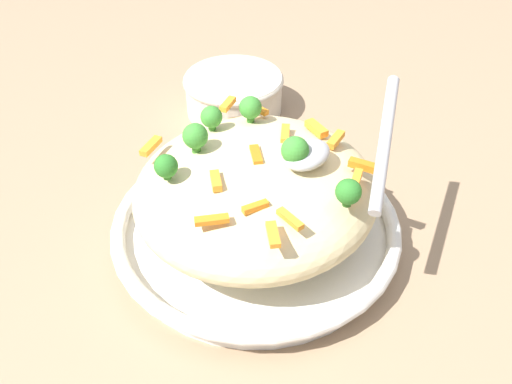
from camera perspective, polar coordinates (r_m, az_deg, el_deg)
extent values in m
plane|color=#9E7F60|center=(0.63, 0.00, -5.03)|extent=(2.40, 2.40, 0.00)
cylinder|color=white|center=(0.63, 0.00, -4.39)|extent=(0.30, 0.30, 0.02)
torus|color=white|center=(0.61, 0.00, -3.18)|extent=(0.32, 0.32, 0.02)
torus|color=black|center=(0.61, 0.00, -2.96)|extent=(0.32, 0.32, 0.00)
ellipsoid|color=beige|center=(0.58, 0.00, 0.24)|extent=(0.26, 0.26, 0.09)
cube|color=orange|center=(0.64, -0.01, 8.80)|extent=(0.01, 0.04, 0.01)
cube|color=orange|center=(0.56, 11.15, 2.74)|extent=(0.01, 0.03, 0.01)
cube|color=orange|center=(0.56, -0.16, 4.21)|extent=(0.03, 0.03, 0.01)
cube|color=orange|center=(0.47, 1.79, -4.44)|extent=(0.03, 0.03, 0.01)
cube|color=orange|center=(0.59, -10.92, 4.74)|extent=(0.03, 0.02, 0.01)
cube|color=orange|center=(0.49, -4.64, -2.91)|extent=(0.03, 0.03, 0.01)
cube|color=orange|center=(0.53, 10.31, 0.91)|extent=(0.04, 0.02, 0.01)
cube|color=orange|center=(0.59, 2.71, 6.23)|extent=(0.03, 0.02, 0.01)
cube|color=orange|center=(0.49, 3.57, -2.81)|extent=(0.01, 0.03, 0.01)
cube|color=orange|center=(0.50, -0.07, -1.56)|extent=(0.03, 0.02, 0.01)
cube|color=orange|center=(0.65, -2.97, 9.15)|extent=(0.03, 0.02, 0.01)
cube|color=orange|center=(0.52, -4.21, 1.18)|extent=(0.02, 0.03, 0.01)
cube|color=orange|center=(0.59, 8.31, 5.46)|extent=(0.03, 0.01, 0.01)
cube|color=orange|center=(0.61, 6.32, 6.63)|extent=(0.02, 0.03, 0.01)
cylinder|color=#296820|center=(0.54, -9.25, 1.72)|extent=(0.01, 0.01, 0.01)
sphere|color=#2D7A28|center=(0.54, -9.38, 2.69)|extent=(0.02, 0.02, 0.02)
cylinder|color=#377928|center=(0.57, -6.26, 4.58)|extent=(0.01, 0.01, 0.01)
sphere|color=#3D8E33|center=(0.56, -6.36, 5.84)|extent=(0.03, 0.03, 0.03)
cylinder|color=#377928|center=(0.61, -4.61, 6.84)|extent=(0.01, 0.01, 0.01)
sphere|color=#3D8E33|center=(0.60, -4.67, 7.83)|extent=(0.02, 0.02, 0.02)
cylinder|color=#296820|center=(0.51, 9.60, -0.90)|extent=(0.01, 0.01, 0.01)
sphere|color=#2D7A28|center=(0.51, 9.75, 0.16)|extent=(0.02, 0.02, 0.02)
cylinder|color=#377928|center=(0.62, -0.57, 7.74)|extent=(0.01, 0.01, 0.01)
sphere|color=#3D8E33|center=(0.61, -0.58, 8.81)|extent=(0.03, 0.03, 0.03)
cylinder|color=#377928|center=(0.54, 4.02, 3.01)|extent=(0.01, 0.01, 0.01)
sphere|color=#3D8E33|center=(0.53, 4.10, 4.38)|extent=(0.03, 0.03, 0.03)
ellipsoid|color=#B7B7BC|center=(0.55, 5.34, 3.92)|extent=(0.06, 0.04, 0.02)
cylinder|color=#B7B7BC|center=(0.53, 13.29, 5.12)|extent=(0.14, 0.07, 0.07)
cylinder|color=beige|center=(0.84, -2.33, 10.20)|extent=(0.15, 0.15, 0.06)
torus|color=beige|center=(0.83, -2.37, 11.62)|extent=(0.15, 0.15, 0.01)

